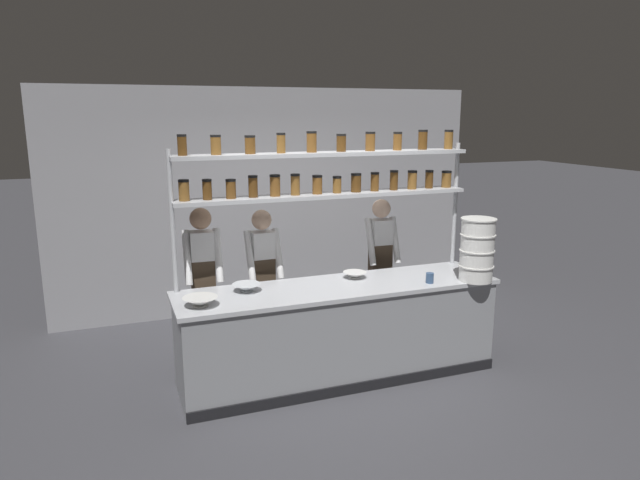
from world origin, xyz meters
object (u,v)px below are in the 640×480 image
chef_left (203,279)px  chef_center (263,276)px  spice_shelf_unit (327,179)px  prep_bowl_center_back (355,275)px  prep_bowl_center_front (247,288)px  prep_bowl_near_left (200,302)px  container_stack (477,250)px  chef_right (380,261)px  serving_cup_front (430,278)px

chef_left → chef_center: (0.60, 0.02, -0.04)m
spice_shelf_unit → prep_bowl_center_back: size_ratio=12.80×
prep_bowl_center_front → prep_bowl_center_back: 1.09m
chef_left → prep_bowl_near_left: size_ratio=5.54×
container_stack → prep_bowl_center_back: container_stack is taller
chef_right → container_stack: bearing=-62.2°
chef_center → container_stack: chef_center is taller
spice_shelf_unit → serving_cup_front: spice_shelf_unit is taller
container_stack → prep_bowl_center_front: size_ratio=2.35×
spice_shelf_unit → chef_center: size_ratio=1.88×
chef_center → chef_right: size_ratio=0.99×
chef_left → serving_cup_front: size_ratio=16.71×
chef_left → serving_cup_front: chef_left is taller
chef_right → container_stack: chef_right is taller
spice_shelf_unit → container_stack: spice_shelf_unit is taller
spice_shelf_unit → container_stack: bearing=-26.7°
spice_shelf_unit → chef_center: bearing=150.1°
prep_bowl_near_left → serving_cup_front: 2.14m
chef_right → prep_bowl_center_front: 1.76m
spice_shelf_unit → prep_bowl_center_back: 0.97m
container_stack → prep_bowl_center_back: (-1.05, 0.48, -0.27)m
chef_left → container_stack: 2.64m
spice_shelf_unit → chef_center: (-0.56, 0.32, -0.99)m
chef_center → prep_bowl_near_left: (-0.75, -0.79, 0.07)m
chef_center → prep_bowl_center_back: chef_center is taller
chef_center → container_stack: bearing=-29.9°
container_stack → prep_bowl_near_left: size_ratio=2.07×
prep_bowl_center_front → container_stack: bearing=-11.5°
prep_bowl_near_left → chef_right: bearing=22.5°
container_stack → prep_bowl_center_back: bearing=155.6°
spice_shelf_unit → chef_right: spice_shelf_unit is taller
spice_shelf_unit → prep_bowl_center_back: spice_shelf_unit is taller
chef_right → serving_cup_front: size_ratio=16.34×
chef_center → chef_right: bearing=1.2°
chef_left → prep_bowl_center_back: (1.39, -0.47, 0.02)m
spice_shelf_unit → chef_right: (0.79, 0.40, -0.97)m
spice_shelf_unit → chef_center: spice_shelf_unit is taller
prep_bowl_center_front → serving_cup_front: 1.72m
prep_bowl_center_front → serving_cup_front: bearing=-11.8°
chef_left → prep_bowl_near_left: bearing=-98.5°
chef_right → prep_bowl_center_front: size_ratio=6.13×
chef_left → prep_bowl_center_back: bearing=-16.2°
prep_bowl_near_left → prep_bowl_center_back: (1.54, 0.30, -0.01)m
container_stack → serving_cup_front: container_stack is taller
chef_left → prep_bowl_center_front: bearing=-56.7°
prep_bowl_center_front → chef_left: bearing=120.8°
chef_center → prep_bowl_center_back: bearing=-34.0°
serving_cup_front → chef_right: bearing=92.2°
prep_bowl_near_left → container_stack: bearing=-3.9°
container_stack → prep_bowl_near_left: container_stack is taller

